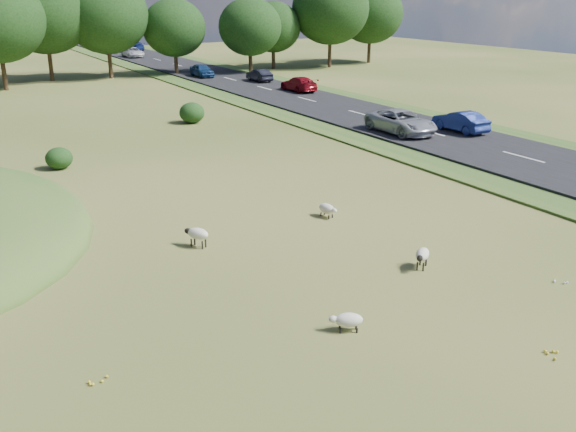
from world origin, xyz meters
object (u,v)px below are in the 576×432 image
object	(u,v)px
car_1	(202,70)
car_6	(259,75)
sheep_1	(327,209)
car_2	(133,52)
car_0	(299,84)
car_3	(401,122)
car_4	(136,46)
sheep_3	(422,255)
sheep_2	(197,234)
sheep_0	(348,320)
car_5	(461,121)

from	to	relation	value
car_1	car_6	size ratio (longest dim) A/B	1.07
sheep_1	car_1	world-z (taller)	car_1
car_6	sheep_1	bearing A→B (deg)	66.47
car_6	car_2	bearing A→B (deg)	-83.27
car_0	car_3	world-z (taller)	car_3
car_3	car_4	bearing A→B (deg)	86.94
sheep_1	car_0	xyz separation A→B (m)	(17.08, 31.11, 0.55)
car_4	car_1	bearing A→B (deg)	84.05
sheep_3	car_6	xyz separation A→B (m)	(17.16, 45.48, 0.36)
car_6	sheep_3	bearing A→B (deg)	69.32
sheep_3	car_0	bearing A→B (deg)	-151.95
sheep_2	car_3	xyz separation A→B (m)	(19.48, 11.67, 0.48)
car_3	car_4	size ratio (longest dim) A/B	1.22
sheep_1	car_3	size ratio (longest dim) A/B	0.19
sheep_0	sheep_2	world-z (taller)	sheep_2
sheep_1	car_5	world-z (taller)	car_5
car_3	car_5	bearing A→B (deg)	-23.61
sheep_2	car_6	xyz separation A→B (m)	(23.28, 39.63, 0.34)
sheep_1	car_3	xyz separation A→B (m)	(13.28, 11.27, 0.64)
sheep_2	car_5	bearing A→B (deg)	-99.22
car_1	car_3	distance (m)	34.54
car_5	car_4	bearing A→B (deg)	-90.00
car_4	car_0	bearing A→B (deg)	90.00
sheep_1	car_3	distance (m)	17.43
car_0	car_2	bearing A→B (deg)	-84.61
car_0	car_5	bearing A→B (deg)	90.00
car_6	car_5	bearing A→B (deg)	90.00
sheep_2	car_3	distance (m)	22.71
sheep_3	car_6	distance (m)	48.61
car_4	car_5	distance (m)	72.68
sheep_3	car_0	world-z (taller)	car_0
car_3	car_6	world-z (taller)	car_3
sheep_0	car_5	xyz separation A→B (m)	(22.01, 18.21, 0.58)
sheep_1	sheep_0	bearing A→B (deg)	-40.14
car_0	car_6	size ratio (longest dim) A/B	1.21
sheep_2	car_2	distance (m)	74.41
car_2	car_5	world-z (taller)	car_5
car_3	car_5	size ratio (longest dim) A/B	1.30
car_2	car_5	bearing A→B (deg)	-86.48
car_0	sheep_1	bearing A→B (deg)	61.23
car_0	car_1	world-z (taller)	car_1
sheep_0	car_1	world-z (taller)	car_1
car_3	sheep_0	bearing A→B (deg)	-132.49
sheep_1	car_0	size ratio (longest dim) A/B	0.23
sheep_1	sheep_2	distance (m)	6.22
sheep_2	sheep_3	size ratio (longest dim) A/B	1.07
sheep_1	car_1	bearing A→B (deg)	153.50
car_0	car_6	world-z (taller)	car_0
car_1	car_5	size ratio (longest dim) A/B	0.97
sheep_1	car_6	world-z (taller)	car_6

